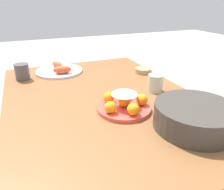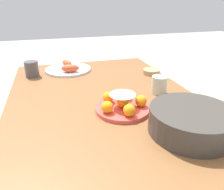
{
  "view_description": "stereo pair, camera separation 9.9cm",
  "coord_description": "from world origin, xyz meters",
  "px_view_note": "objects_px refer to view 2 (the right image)",
  "views": [
    {
      "loc": [
        0.91,
        -0.32,
        1.15
      ],
      "look_at": [
        0.08,
        0.02,
        0.75
      ],
      "focal_mm": 35.0,
      "sensor_mm": 36.0,
      "label": 1
    },
    {
      "loc": [
        0.95,
        -0.23,
        1.15
      ],
      "look_at": [
        0.08,
        0.02,
        0.75
      ],
      "focal_mm": 35.0,
      "sensor_mm": 36.0,
      "label": 2
    }
  ],
  "objects_px": {
    "cup_near": "(32,69)",
    "cup_far": "(159,85)",
    "cake_plate": "(122,104)",
    "serving_bowl": "(191,120)",
    "dining_table": "(103,113)",
    "sauce_bowl": "(151,71)",
    "seafood_platter": "(68,69)"
  },
  "relations": [
    {
      "from": "serving_bowl",
      "to": "seafood_platter",
      "type": "xyz_separation_m",
      "value": [
        -0.85,
        -0.35,
        -0.03
      ]
    },
    {
      "from": "cup_near",
      "to": "serving_bowl",
      "type": "bearing_deg",
      "value": 35.74
    },
    {
      "from": "dining_table",
      "to": "cup_far",
      "type": "distance_m",
      "value": 0.31
    },
    {
      "from": "dining_table",
      "to": "cup_far",
      "type": "xyz_separation_m",
      "value": [
        0.04,
        0.28,
        0.14
      ]
    },
    {
      "from": "sauce_bowl",
      "to": "cup_near",
      "type": "height_order",
      "value": "cup_near"
    },
    {
      "from": "cake_plate",
      "to": "cup_far",
      "type": "bearing_deg",
      "value": 118.17
    },
    {
      "from": "cake_plate",
      "to": "seafood_platter",
      "type": "bearing_deg",
      "value": -165.05
    },
    {
      "from": "sauce_bowl",
      "to": "cup_near",
      "type": "relative_size",
      "value": 1.11
    },
    {
      "from": "serving_bowl",
      "to": "cup_near",
      "type": "relative_size",
      "value": 3.18
    },
    {
      "from": "cup_far",
      "to": "cake_plate",
      "type": "bearing_deg",
      "value": -61.83
    },
    {
      "from": "seafood_platter",
      "to": "cup_near",
      "type": "xyz_separation_m",
      "value": [
        0.05,
        -0.22,
        0.03
      ]
    },
    {
      "from": "serving_bowl",
      "to": "seafood_platter",
      "type": "relative_size",
      "value": 1.01
    },
    {
      "from": "dining_table",
      "to": "cup_near",
      "type": "height_order",
      "value": "cup_near"
    },
    {
      "from": "cake_plate",
      "to": "cup_near",
      "type": "height_order",
      "value": "cup_near"
    },
    {
      "from": "cake_plate",
      "to": "dining_table",
      "type": "bearing_deg",
      "value": -164.31
    },
    {
      "from": "serving_bowl",
      "to": "cup_near",
      "type": "distance_m",
      "value": 0.98
    },
    {
      "from": "serving_bowl",
      "to": "seafood_platter",
      "type": "distance_m",
      "value": 0.91
    },
    {
      "from": "cup_far",
      "to": "serving_bowl",
      "type": "bearing_deg",
      "value": -8.73
    },
    {
      "from": "sauce_bowl",
      "to": "cake_plate",
      "type": "bearing_deg",
      "value": -38.69
    },
    {
      "from": "dining_table",
      "to": "cup_near",
      "type": "bearing_deg",
      "value": -139.95
    },
    {
      "from": "cake_plate",
      "to": "serving_bowl",
      "type": "bearing_deg",
      "value": 39.22
    },
    {
      "from": "cake_plate",
      "to": "sauce_bowl",
      "type": "height_order",
      "value": "cake_plate"
    },
    {
      "from": "serving_bowl",
      "to": "dining_table",
      "type": "bearing_deg",
      "value": -149.4
    },
    {
      "from": "sauce_bowl",
      "to": "seafood_platter",
      "type": "bearing_deg",
      "value": -112.64
    },
    {
      "from": "seafood_platter",
      "to": "cup_far",
      "type": "height_order",
      "value": "cup_far"
    },
    {
      "from": "sauce_bowl",
      "to": "cup_near",
      "type": "bearing_deg",
      "value": -102.2
    },
    {
      "from": "cup_near",
      "to": "cup_far",
      "type": "relative_size",
      "value": 1.07
    },
    {
      "from": "cake_plate",
      "to": "cup_near",
      "type": "bearing_deg",
      "value": -145.71
    },
    {
      "from": "cake_plate",
      "to": "seafood_platter",
      "type": "relative_size",
      "value": 0.78
    },
    {
      "from": "sauce_bowl",
      "to": "cup_near",
      "type": "distance_m",
      "value": 0.74
    },
    {
      "from": "seafood_platter",
      "to": "sauce_bowl",
      "type": "bearing_deg",
      "value": 67.36
    },
    {
      "from": "serving_bowl",
      "to": "sauce_bowl",
      "type": "xyz_separation_m",
      "value": [
        -0.64,
        0.15,
        -0.03
      ]
    }
  ]
}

